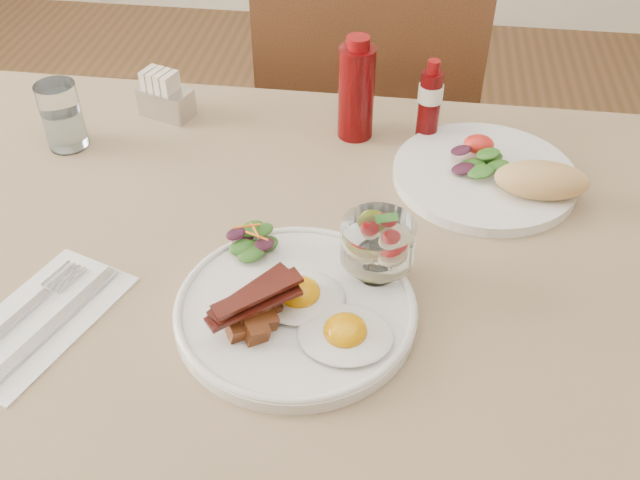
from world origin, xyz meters
The scene contains 13 objects.
table centered at (0.00, 0.00, 0.66)m, with size 1.33×0.88×0.75m.
chair_far centered at (0.00, 0.66, 0.52)m, with size 0.42×0.42×0.93m.
main_plate centered at (-0.03, -0.08, 0.76)m, with size 0.28×0.28×0.02m, color white.
fried_eggs centered at (0.00, -0.10, 0.78)m, with size 0.17×0.15×0.03m.
bacon_potato_pile centered at (-0.07, -0.12, 0.79)m, with size 0.10×0.10×0.05m.
side_salad centered at (-0.10, 0.00, 0.78)m, with size 0.07×0.06×0.04m.
fruit_cup centered at (0.06, -0.02, 0.82)m, with size 0.09×0.09×0.09m.
second_plate centered at (0.21, 0.21, 0.77)m, with size 0.27×0.26×0.07m.
ketchup_bottle centered at (0.00, 0.32, 0.83)m, with size 0.06×0.06×0.16m.
hot_sauce_bottle centered at (0.11, 0.32, 0.82)m, with size 0.05×0.05×0.13m.
sugar_caddy centered at (-0.31, 0.33, 0.78)m, with size 0.09×0.07×0.08m.
water_glass centered at (-0.43, 0.22, 0.80)m, with size 0.06×0.06×0.10m.
napkin_cutlery centered at (-0.32, -0.13, 0.75)m, with size 0.18×0.24×0.01m.
Camera 1 is at (0.08, -0.64, 1.36)m, focal length 40.00 mm.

